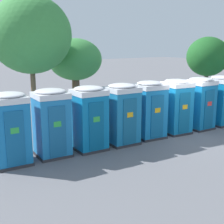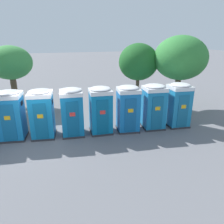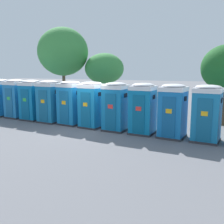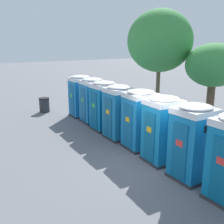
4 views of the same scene
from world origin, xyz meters
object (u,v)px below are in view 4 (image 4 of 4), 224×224
Objects in this scene: portapotty_4 at (139,119)px; street_tree_2 at (160,41)px; portapotty_6 at (192,142)px; portapotty_0 at (80,96)px; street_tree_1 at (214,66)px; portapotty_3 at (119,112)px; trash_can at (44,105)px; portapotty_2 at (104,105)px; portapotty_5 at (162,129)px; portapotty_1 at (92,100)px.

street_tree_2 reaches higher than portapotty_4.
street_tree_2 is (-6.46, 4.93, 3.24)m from portapotty_6.
street_tree_2 is (2.56, 4.05, 3.24)m from portapotty_0.
portapotty_3 is at bearing -100.54° from street_tree_1.
street_tree_2 is (-1.95, 4.51, 3.24)m from portapotty_3.
street_tree_2 is at bearing 48.70° from trash_can.
portapotty_2 is 1.51m from portapotty_3.
portapotty_0 is at bearing 174.44° from portapotty_6.
portapotty_2 is 6.31m from street_tree_1.
portapotty_6 is 0.57× the size of street_tree_1.
street_tree_1 reaches higher than portapotty_6.
portapotty_2 is at bearing -84.07° from street_tree_2.
street_tree_1 is (1.04, 5.61, 1.92)m from portapotty_3.
portapotty_0 is 2.67× the size of trash_can.
street_tree_2 is at bearing 113.41° from portapotty_3.
portapotty_0 is 9.06m from portapotty_6.
portapotty_6 is at bearing -7.20° from portapotty_4.
portapotty_2 is 0.40× the size of street_tree_2.
street_tree_2 is at bearing 127.27° from portapotty_4.
portapotty_5 is at bearing -4.82° from portapotty_3.
portapotty_3 and portapotty_6 have the same top height.
portapotty_4 and portapotty_6 have the same top height.
portapotty_4 is 0.57× the size of street_tree_1.
trash_can is at bearing -147.53° from portapotty_0.
portapotty_3 is at bearing -6.34° from portapotty_2.
portapotty_1 is at bearing -2.72° from portapotty_0.
trash_can is (-9.80, -0.74, -0.80)m from portapotty_5.
portapotty_4 is 1.51m from portapotty_5.
portapotty_1 is 2.67× the size of trash_can.
portapotty_1 is 1.00× the size of portapotty_2.
portapotty_5 is 7.60m from street_tree_2.
portapotty_0 is 6.04m from portapotty_4.
portapotty_1 is 1.00× the size of portapotty_3.
portapotty_1 is 4.11m from trash_can.
portapotty_5 is (1.50, -0.21, 0.00)m from portapotty_4.
portapotty_5 is (3.01, -0.25, 0.00)m from portapotty_3.
portapotty_1 is 0.40× the size of street_tree_2.
portapotty_5 is at bearing -43.82° from street_tree_2.
portapotty_4 is at bearing -4.02° from portapotty_2.
portapotty_5 is at bearing -5.33° from portapotty_2.
portapotty_5 is (4.51, -0.42, 0.00)m from portapotty_2.
portapotty_6 is 7.22m from street_tree_1.
portapotty_0 and portapotty_3 have the same top height.
portapotty_5 is at bearing -71.46° from street_tree_1.
trash_can is (-5.29, -1.17, -0.80)m from portapotty_2.
portapotty_1 is at bearing 173.88° from portapotty_6.
street_tree_2 is (-0.45, 4.34, 3.24)m from portapotty_2.
street_tree_2 is (1.05, 4.13, 3.24)m from portapotty_1.
trash_can is (-11.30, -0.57, -0.80)m from portapotty_6.
portapotty_6 is 0.40× the size of street_tree_2.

